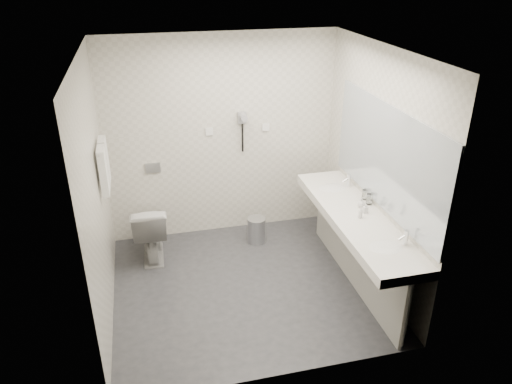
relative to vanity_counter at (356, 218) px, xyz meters
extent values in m
plane|color=#2D2D32|center=(-1.12, 0.20, -0.80)|extent=(2.80, 2.80, 0.00)
plane|color=silver|center=(-1.12, 0.20, 1.70)|extent=(2.80, 2.80, 0.00)
plane|color=beige|center=(-1.12, 1.50, 0.45)|extent=(2.80, 0.00, 2.80)
plane|color=beige|center=(-1.12, -1.10, 0.45)|extent=(2.80, 0.00, 2.80)
plane|color=beige|center=(-2.52, 0.20, 0.45)|extent=(0.00, 2.60, 2.60)
plane|color=beige|center=(0.27, 0.20, 0.45)|extent=(0.00, 2.60, 2.60)
cube|color=silver|center=(0.00, 0.00, 0.00)|extent=(0.55, 2.20, 0.10)
cube|color=#9A9992|center=(0.02, 0.00, -0.42)|extent=(0.03, 2.15, 0.75)
cylinder|color=silver|center=(0.05, -1.04, -0.42)|extent=(0.06, 0.06, 0.75)
cylinder|color=silver|center=(0.05, 1.04, -0.42)|extent=(0.06, 0.06, 0.75)
cube|color=#B2BCC6|center=(0.26, 0.00, 0.65)|extent=(0.02, 2.20, 1.05)
ellipsoid|color=silver|center=(0.00, -0.65, 0.04)|extent=(0.40, 0.31, 0.05)
ellipsoid|color=silver|center=(0.00, 0.65, 0.04)|extent=(0.40, 0.31, 0.05)
cylinder|color=silver|center=(0.19, -0.65, 0.12)|extent=(0.04, 0.04, 0.15)
cylinder|color=silver|center=(0.19, 0.65, 0.12)|extent=(0.04, 0.04, 0.15)
imported|color=silver|center=(0.10, 0.01, 0.10)|extent=(0.05, 0.05, 0.10)
imported|color=silver|center=(0.12, 0.14, 0.10)|extent=(0.11, 0.11, 0.10)
imported|color=silver|center=(0.01, -0.08, 0.11)|extent=(0.05, 0.05, 0.12)
cylinder|color=silver|center=(0.23, 0.18, 0.11)|extent=(0.08, 0.08, 0.12)
cylinder|color=silver|center=(0.23, 0.30, 0.11)|extent=(0.07, 0.07, 0.11)
imported|color=silver|center=(-2.08, 1.04, -0.45)|extent=(0.42, 0.71, 0.71)
cube|color=#B2B5BA|center=(-1.98, 1.49, 0.15)|extent=(0.18, 0.02, 0.12)
cylinder|color=#B2B5BA|center=(-0.80, 1.06, -0.64)|extent=(0.26, 0.26, 0.32)
cylinder|color=#B2B5BA|center=(-0.80, 1.06, -0.48)|extent=(0.23, 0.23, 0.02)
cylinder|color=silver|center=(-2.47, 0.75, 0.75)|extent=(0.02, 0.62, 0.02)
cube|color=white|center=(-2.46, 0.61, 0.53)|extent=(0.07, 0.24, 0.48)
cube|color=white|center=(-2.46, 0.89, 0.53)|extent=(0.07, 0.24, 0.48)
cube|color=gray|center=(-0.88, 1.47, 0.70)|extent=(0.10, 0.04, 0.14)
cylinder|color=gray|center=(-0.88, 1.40, 0.73)|extent=(0.08, 0.14, 0.08)
cylinder|color=black|center=(-0.88, 1.46, 0.45)|extent=(0.02, 0.02, 0.35)
cube|color=silver|center=(-1.27, 1.49, 0.55)|extent=(0.09, 0.02, 0.09)
cube|color=silver|center=(-0.57, 1.49, 0.55)|extent=(0.09, 0.02, 0.09)
camera|label=1|loc=(-2.04, -4.04, 2.44)|focal=34.19mm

